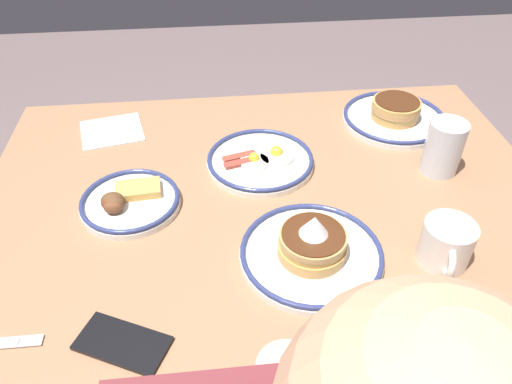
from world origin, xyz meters
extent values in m
plane|color=#6D5B5B|center=(0.00, 0.00, 0.00)|extent=(6.00, 6.00, 0.00)
cube|color=#9F704E|center=(0.00, 0.00, 0.73)|extent=(1.24, 0.91, 0.04)
cylinder|color=#875F43|center=(-0.52, -0.35, 0.36)|extent=(0.06, 0.06, 0.71)
cylinder|color=#875F43|center=(0.52, -0.35, 0.36)|extent=(0.06, 0.06, 0.71)
cylinder|color=white|center=(-0.36, -0.27, 0.76)|extent=(0.26, 0.26, 0.01)
torus|color=navy|center=(-0.36, -0.27, 0.77)|extent=(0.26, 0.26, 0.01)
cylinder|color=#D9944B|center=(-0.36, -0.27, 0.77)|extent=(0.12, 0.12, 0.01)
cylinder|color=tan|center=(-0.36, -0.27, 0.78)|extent=(0.12, 0.12, 0.01)
cylinder|color=tan|center=(-0.36, -0.27, 0.80)|extent=(0.13, 0.13, 0.01)
cylinder|color=tan|center=(-0.36, -0.27, 0.81)|extent=(0.12, 0.12, 0.01)
cylinder|color=#4C2814|center=(-0.36, -0.27, 0.82)|extent=(0.11, 0.11, 0.00)
cylinder|color=white|center=(-0.06, 0.19, 0.76)|extent=(0.27, 0.27, 0.01)
torus|color=navy|center=(-0.06, 0.19, 0.77)|extent=(0.27, 0.27, 0.01)
cylinder|color=tan|center=(-0.06, 0.19, 0.77)|extent=(0.13, 0.13, 0.01)
cylinder|color=tan|center=(-0.06, 0.19, 0.78)|extent=(0.13, 0.13, 0.01)
cylinder|color=tan|center=(-0.06, 0.19, 0.80)|extent=(0.12, 0.12, 0.01)
cylinder|color=tan|center=(-0.06, 0.19, 0.81)|extent=(0.12, 0.12, 0.01)
cylinder|color=#4C2814|center=(-0.06, 0.19, 0.82)|extent=(0.11, 0.11, 0.00)
cone|color=white|center=(-0.06, 0.19, 0.84)|extent=(0.05, 0.05, 0.04)
cylinder|color=white|center=(0.01, -0.12, 0.76)|extent=(0.25, 0.25, 0.01)
torus|color=navy|center=(0.01, -0.12, 0.77)|extent=(0.25, 0.25, 0.01)
cylinder|color=white|center=(-0.03, -0.12, 0.77)|extent=(0.08, 0.08, 0.01)
sphere|color=yellow|center=(-0.03, -0.13, 0.78)|extent=(0.03, 0.03, 0.03)
cylinder|color=white|center=(0.02, -0.10, 0.77)|extent=(0.07, 0.07, 0.01)
sphere|color=yellow|center=(0.02, -0.11, 0.78)|extent=(0.03, 0.03, 0.03)
cube|color=#A94232|center=(0.05, -0.13, 0.77)|extent=(0.08, 0.04, 0.01)
cube|color=#9F3F33|center=(0.05, -0.10, 0.77)|extent=(0.08, 0.04, 0.01)
cylinder|color=white|center=(0.29, 0.00, 0.76)|extent=(0.21, 0.21, 0.01)
torus|color=navy|center=(0.29, 0.00, 0.77)|extent=(0.21, 0.21, 0.01)
cube|color=#DDA44E|center=(0.28, -0.03, 0.78)|extent=(0.10, 0.06, 0.02)
ellipsoid|color=brown|center=(0.32, 0.02, 0.78)|extent=(0.04, 0.03, 0.03)
ellipsoid|color=brown|center=(0.32, 0.03, 0.78)|extent=(0.04, 0.03, 0.03)
ellipsoid|color=brown|center=(0.32, 0.03, 0.78)|extent=(0.04, 0.03, 0.03)
ellipsoid|color=brown|center=(0.32, 0.03, 0.78)|extent=(0.04, 0.03, 0.03)
ellipsoid|color=brown|center=(0.32, 0.02, 0.78)|extent=(0.05, 0.04, 0.04)
cylinder|color=white|center=(-0.30, 0.21, 0.80)|extent=(0.09, 0.09, 0.09)
torus|color=white|center=(-0.28, 0.26, 0.80)|extent=(0.03, 0.06, 0.06)
cylinder|color=brown|center=(-0.30, 0.21, 0.82)|extent=(0.08, 0.08, 0.01)
cylinder|color=silver|center=(-0.40, -0.06, 0.81)|extent=(0.08, 0.08, 0.12)
cylinder|color=black|center=(-0.40, -0.06, 0.80)|extent=(0.07, 0.07, 0.08)
cube|color=black|center=(0.28, 0.34, 0.76)|extent=(0.16, 0.13, 0.01)
cube|color=white|center=(0.37, -0.30, 0.75)|extent=(0.18, 0.17, 0.00)
cube|color=silver|center=(-0.34, 0.35, 0.76)|extent=(0.03, 0.01, 0.00)
cube|color=silver|center=(-0.35, 0.36, 0.76)|extent=(0.03, 0.01, 0.00)
cube|color=silver|center=(-0.35, 0.37, 0.76)|extent=(0.03, 0.01, 0.00)
cube|color=silver|center=(-0.35, 0.37, 0.76)|extent=(0.03, 0.01, 0.00)
cube|color=silver|center=(0.45, 0.32, 0.76)|extent=(0.09, 0.02, 0.00)
camera|label=1|loc=(0.11, 0.80, 1.43)|focal=34.32mm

